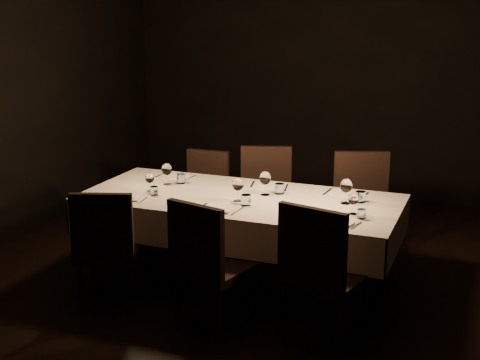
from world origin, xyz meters
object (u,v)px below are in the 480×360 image
at_px(chair_near_right, 320,269).
at_px(chair_far_left, 204,193).
at_px(chair_far_right, 362,205).
at_px(chair_far_center, 266,196).
at_px(chair_near_center, 207,260).
at_px(chair_near_left, 106,244).
at_px(dining_table, 240,206).

height_order(chair_near_right, chair_far_left, chair_near_right).
bearing_deg(chair_far_right, chair_far_center, 159.24).
distance_m(chair_near_center, chair_far_right, 1.79).
distance_m(chair_near_center, chair_far_center, 1.64).
relative_size(chair_near_right, chair_far_center, 1.03).
distance_m(chair_near_right, chair_far_left, 2.23).
relative_size(chair_far_left, chair_far_center, 0.91).
height_order(chair_near_center, chair_far_right, chair_far_right).
bearing_deg(chair_near_left, chair_far_left, -112.44).
bearing_deg(chair_far_left, chair_near_right, -46.29).
height_order(dining_table, chair_near_left, chair_near_left).
height_order(chair_near_right, chair_far_right, chair_near_right).
bearing_deg(chair_near_center, chair_far_left, -50.02).
height_order(dining_table, chair_near_center, chair_near_center).
bearing_deg(chair_far_center, chair_near_left, -132.25).
bearing_deg(chair_near_left, chair_far_right, -155.35).
bearing_deg(chair_far_center, dining_table, -103.65).
distance_m(chair_near_right, chair_far_center, 1.81).
bearing_deg(dining_table, chair_near_left, -135.37).
distance_m(chair_near_left, chair_far_center, 1.74).
relative_size(dining_table, chair_near_left, 2.67).
distance_m(chair_near_right, chair_far_right, 1.55).
bearing_deg(chair_far_right, chair_near_left, -155.46).
xyz_separation_m(chair_near_left, chair_far_right, (1.60, 1.58, 0.03)).
xyz_separation_m(chair_near_center, chair_far_center, (-0.13, 1.63, 0.01)).
distance_m(dining_table, chair_near_right, 1.13).
height_order(chair_near_center, chair_far_left, chair_near_center).
bearing_deg(chair_far_left, chair_near_center, -65.88).
height_order(dining_table, chair_far_center, chair_far_center).
distance_m(chair_far_left, chair_far_right, 1.53).
bearing_deg(chair_far_left, chair_far_right, -2.17).
relative_size(chair_near_right, chair_far_left, 1.13).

